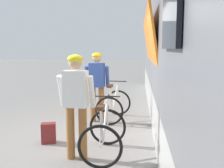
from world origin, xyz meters
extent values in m
plane|color=gray|center=(0.00, 0.00, 0.00)|extent=(80.00, 80.00, 0.00)
cube|color=orange|center=(1.42, 1.51, 1.80)|extent=(0.32, 4.65, 1.68)
cube|color=black|center=(1.41, -2.62, 2.25)|extent=(0.04, 1.10, 0.80)
cylinder|color=#935B2D|center=(-0.03, 1.31, 0.45)|extent=(0.14, 0.14, 0.90)
cylinder|color=#935B2D|center=(0.19, 1.31, 0.45)|extent=(0.14, 0.14, 0.90)
cube|color=#2D4C9E|center=(0.08, 1.31, 1.20)|extent=(0.39, 0.25, 0.60)
cylinder|color=#2D4C9E|center=(-0.18, 1.36, 1.15)|extent=(0.10, 0.26, 0.56)
cylinder|color=#2D4C9E|center=(0.34, 1.34, 1.15)|extent=(0.10, 0.26, 0.56)
sphere|color=tan|center=(0.08, 1.31, 1.63)|extent=(0.22, 0.22, 0.22)
ellipsoid|color=yellow|center=(0.08, 1.31, 1.69)|extent=(0.26, 0.28, 0.14)
cylinder|color=#935B2D|center=(0.00, -0.95, 0.45)|extent=(0.14, 0.14, 0.90)
cylinder|color=#935B2D|center=(0.22, -0.96, 0.45)|extent=(0.14, 0.14, 0.90)
cube|color=white|center=(0.11, -0.95, 1.20)|extent=(0.40, 0.26, 0.60)
cylinder|color=white|center=(-0.15, -0.90, 1.15)|extent=(0.11, 0.26, 0.56)
cylinder|color=white|center=(0.37, -0.93, 1.15)|extent=(0.11, 0.26, 0.56)
sphere|color=tan|center=(0.11, -0.95, 1.63)|extent=(0.22, 0.22, 0.22)
ellipsoid|color=yellow|center=(0.11, -0.95, 1.69)|extent=(0.27, 0.29, 0.14)
torus|color=black|center=(0.56, 2.02, 0.36)|extent=(0.71, 0.14, 0.71)
torus|color=black|center=(0.43, 1.01, 0.36)|extent=(0.71, 0.14, 0.71)
cylinder|color=white|center=(0.52, 1.67, 0.60)|extent=(0.13, 0.64, 0.63)
cylinder|color=white|center=(0.50, 1.55, 0.91)|extent=(0.15, 0.85, 0.04)
cylinder|color=white|center=(0.46, 1.25, 0.60)|extent=(0.08, 0.28, 0.62)
cylinder|color=white|center=(0.45, 1.19, 0.33)|extent=(0.08, 0.36, 0.08)
cylinder|color=white|center=(0.44, 1.07, 0.63)|extent=(0.04, 0.15, 0.56)
cylinder|color=white|center=(0.56, 2.00, 0.63)|extent=(0.04, 0.09, 0.55)
cylinder|color=black|center=(0.56, 1.97, 0.97)|extent=(0.48, 0.09, 0.02)
cube|color=#4C2D19|center=(0.44, 1.10, 0.96)|extent=(0.13, 0.25, 0.06)
torus|color=black|center=(0.55, -0.27, 0.36)|extent=(0.71, 0.05, 0.71)
torus|color=black|center=(0.55, -1.29, 0.36)|extent=(0.71, 0.05, 0.71)
cylinder|color=silver|center=(0.55, -0.62, 0.60)|extent=(0.05, 0.64, 0.63)
cylinder|color=silver|center=(0.55, -0.74, 0.91)|extent=(0.05, 0.85, 0.04)
cylinder|color=silver|center=(0.55, -1.05, 0.60)|extent=(0.04, 0.27, 0.62)
cylinder|color=silver|center=(0.55, -1.11, 0.33)|extent=(0.03, 0.36, 0.08)
cylinder|color=silver|center=(0.55, -1.23, 0.63)|extent=(0.02, 0.14, 0.56)
cylinder|color=silver|center=(0.55, -0.29, 0.63)|extent=(0.03, 0.08, 0.55)
cylinder|color=black|center=(0.55, -0.32, 0.97)|extent=(0.48, 0.03, 0.02)
cube|color=#4C2D19|center=(0.55, -1.20, 0.96)|extent=(0.10, 0.24, 0.06)
cube|color=maroon|center=(-0.63, -0.29, 0.20)|extent=(0.32, 0.25, 0.40)
camera|label=1|loc=(1.14, -5.01, 1.85)|focal=41.05mm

